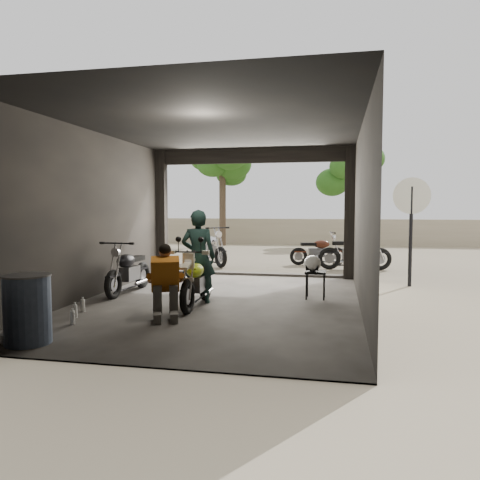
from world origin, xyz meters
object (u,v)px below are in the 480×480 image
at_px(outside_bike_a, 209,246).
at_px(helmet, 312,263).
at_px(outside_bike_c, 355,249).
at_px(outside_bike_b, 318,248).
at_px(mechanic, 165,284).
at_px(sign_post, 411,213).
at_px(rider, 198,257).
at_px(oil_drum, 27,310).
at_px(left_bike, 129,267).
at_px(main_bike, 197,277).
at_px(stool, 316,275).

distance_m(outside_bike_a, helmet, 5.69).
height_order(outside_bike_a, outside_bike_c, outside_bike_c).
distance_m(outside_bike_b, mechanic, 7.72).
bearing_deg(sign_post, rider, -155.69).
bearing_deg(sign_post, oil_drum, -143.43).
bearing_deg(rider, outside_bike_a, -81.58).
distance_m(left_bike, sign_post, 6.14).
distance_m(outside_bike_c, sign_post, 2.96).
bearing_deg(left_bike, main_bike, -26.86).
xyz_separation_m(rider, mechanic, (-0.14, -1.29, -0.28)).
distance_m(rider, sign_post, 4.91).
bearing_deg(oil_drum, outside_bike_c, 62.23).
xyz_separation_m(main_bike, outside_bike_c, (2.87, 5.56, 0.07)).
relative_size(stool, helmet, 1.60).
bearing_deg(rider, mechanic, 78.76).
relative_size(outside_bike_b, mechanic, 1.32).
bearing_deg(left_bike, mechanic, -50.13).
bearing_deg(outside_bike_a, oil_drum, -134.09).
relative_size(main_bike, outside_bike_c, 0.90).
relative_size(rider, oil_drum, 1.92).
xyz_separation_m(stool, sign_post, (1.97, 1.90, 1.15)).
xyz_separation_m(left_bike, outside_bike_a, (0.36, 4.78, 0.05)).
bearing_deg(mechanic, left_bike, 107.39).
bearing_deg(outside_bike_a, stool, -97.56).
bearing_deg(main_bike, mechanic, -103.05).
relative_size(outside_bike_c, stool, 3.25).
relative_size(main_bike, oil_drum, 1.77).
relative_size(outside_bike_c, helmet, 5.19).
xyz_separation_m(outside_bike_a, rider, (1.29, -5.41, 0.26)).
height_order(outside_bike_b, mechanic, mechanic).
bearing_deg(helmet, oil_drum, -131.89).
bearing_deg(outside_bike_b, outside_bike_a, 89.43).
xyz_separation_m(left_bike, sign_post, (5.68, 2.07, 1.07)).
distance_m(outside_bike_b, helmet, 5.38).
height_order(stool, oil_drum, oil_drum).
distance_m(left_bike, outside_bike_b, 6.56).
height_order(outside_bike_a, outside_bike_b, outside_bike_a).
height_order(outside_bike_c, sign_post, sign_post).
bearing_deg(stool, outside_bike_a, 126.03).
bearing_deg(mechanic, sign_post, 23.00).
bearing_deg(left_bike, rider, -19.21).
xyz_separation_m(rider, stool, (2.06, 0.80, -0.39)).
distance_m(outside_bike_b, stool, 5.35).
distance_m(outside_bike_a, rider, 5.57).
bearing_deg(main_bike, helmet, 27.82).
distance_m(main_bike, rider, 0.45).
relative_size(mechanic, oil_drum, 1.27).
height_order(outside_bike_c, rider, rider).
bearing_deg(mechanic, oil_drum, -147.95).
bearing_deg(stool, outside_bike_b, 91.76).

